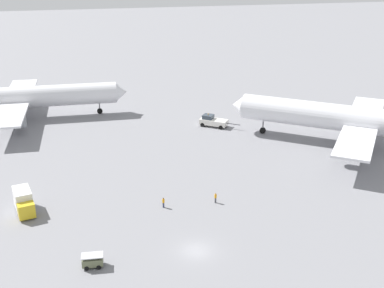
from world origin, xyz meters
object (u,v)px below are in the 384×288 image
at_px(gse_catering_truck_tall, 24,202).
at_px(airliner_being_pushed, 353,120).
at_px(pushback_tug, 213,121).
at_px(gse_baggage_cart_trailing, 93,261).
at_px(airliner_at_gate_left, 23,98).
at_px(ground_crew_marshaller_foreground, 163,202).
at_px(ground_crew_wing_walker_right, 216,198).

bearing_deg(gse_catering_truck_tall, airliner_being_pushed, 12.19).
bearing_deg(pushback_tug, gse_baggage_cart_trailing, -121.18).
distance_m(airliner_at_gate_left, ground_crew_marshaller_foreground, 56.44).
distance_m(gse_baggage_cart_trailing, ground_crew_wing_walker_right, 23.45).
relative_size(pushback_tug, ground_crew_wing_walker_right, 4.95).
relative_size(airliner_at_gate_left, ground_crew_wing_walker_right, 28.35).
height_order(airliner_being_pushed, ground_crew_marshaller_foreground, airliner_being_pushed).
bearing_deg(gse_catering_truck_tall, pushback_tug, 39.31).
bearing_deg(airliner_being_pushed, ground_crew_wing_walker_right, -152.71).
distance_m(airliner_at_gate_left, pushback_tug, 45.02).
bearing_deg(ground_crew_marshaller_foreground, ground_crew_wing_walker_right, -2.63).
xyz_separation_m(pushback_tug, gse_baggage_cart_trailing, (-29.07, -48.03, -0.35)).
bearing_deg(pushback_tug, gse_catering_truck_tall, -140.69).
xyz_separation_m(airliner_being_pushed, ground_crew_wing_walker_right, (-33.53, -17.30, -4.72)).
bearing_deg(gse_catering_truck_tall, ground_crew_wing_walker_right, -7.34).
height_order(gse_catering_truck_tall, ground_crew_marshaller_foreground, gse_catering_truck_tall).
xyz_separation_m(airliner_at_gate_left, ground_crew_marshaller_foreground, (24.30, -50.77, -4.17)).
relative_size(ground_crew_marshaller_foreground, ground_crew_wing_walker_right, 0.99).
relative_size(gse_catering_truck_tall, ground_crew_marshaller_foreground, 3.71).
xyz_separation_m(airliner_at_gate_left, airliner_being_pushed, (66.12, -33.85, 0.56)).
bearing_deg(airliner_at_gate_left, ground_crew_wing_walker_right, -57.50).
bearing_deg(ground_crew_wing_walker_right, gse_baggage_cart_trailing, -147.12).
relative_size(airliner_being_pushed, ground_crew_marshaller_foreground, 25.90).
height_order(airliner_being_pushed, ground_crew_wing_walker_right, airliner_being_pushed).
xyz_separation_m(airliner_at_gate_left, gse_catering_truck_tall, (3.44, -47.40, -3.28)).
bearing_deg(pushback_tug, airliner_at_gate_left, 159.31).
distance_m(airliner_being_pushed, ground_crew_wing_walker_right, 38.02).
height_order(airliner_being_pushed, gse_catering_truck_tall, airliner_being_pushed).
bearing_deg(gse_baggage_cart_trailing, airliner_being_pushed, 29.43).
bearing_deg(ground_crew_marshaller_foreground, gse_catering_truck_tall, 170.81).
height_order(pushback_tug, ground_crew_marshaller_foreground, pushback_tug).
bearing_deg(airliner_at_gate_left, gse_baggage_cart_trailing, -78.59).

